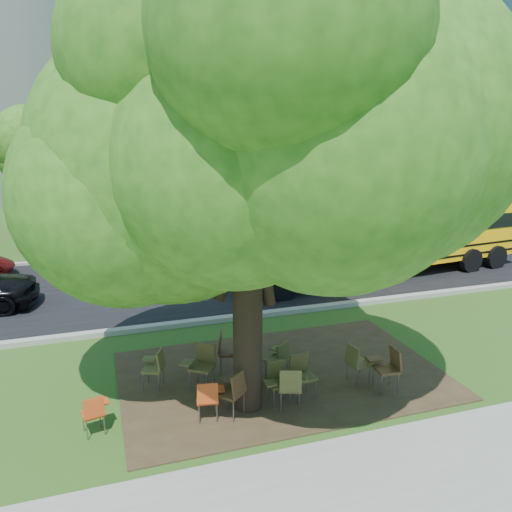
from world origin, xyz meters
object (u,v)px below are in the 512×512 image
object	(u,v)px
school_bus	(394,231)
chair_8	(155,365)
chair_2	(234,388)
main_tree	(247,142)
chair_6	(388,364)
chair_7	(358,360)
chair_4	(292,384)
chair_1	(209,396)
chair_5	(301,372)
chair_10	(226,349)
chair_3	(277,378)
chair_11	(279,356)
chair_0	(94,410)
chair_9	(202,361)

from	to	relation	value
school_bus	chair_8	size ratio (longest dim) A/B	13.40
chair_8	chair_2	bearing A→B (deg)	-117.42
main_tree	chair_6	distance (m)	5.41
chair_6	chair_7	world-z (taller)	chair_6
chair_4	chair_1	bearing A→B (deg)	-165.37
chair_5	chair_10	size ratio (longest dim) A/B	0.96
chair_6	chair_7	size ratio (longest dim) A/B	1.09
chair_3	chair_4	xyz separation A→B (m)	(0.17, -0.36, 0.03)
school_bus	chair_11	size ratio (longest dim) A/B	13.29
chair_1	main_tree	bearing A→B (deg)	25.22
chair_2	chair_11	xyz separation A→B (m)	(1.33, 1.12, -0.05)
chair_0	chair_3	bearing A→B (deg)	-11.90
chair_8	chair_6	bearing A→B (deg)	-85.84
chair_10	chair_0	bearing A→B (deg)	-47.19
chair_7	chair_10	size ratio (longest dim) A/B	0.90
chair_3	chair_8	world-z (taller)	chair_3
school_bus	chair_6	bearing A→B (deg)	-129.00
main_tree	chair_10	size ratio (longest dim) A/B	8.95
chair_8	chair_9	distance (m)	0.97
school_bus	chair_4	size ratio (longest dim) A/B	12.72
chair_0	chair_7	world-z (taller)	chair_7
chair_3	school_bus	bearing A→B (deg)	-135.34
chair_3	chair_7	world-z (taller)	chair_7
school_bus	chair_8	bearing A→B (deg)	-153.87
chair_7	chair_8	size ratio (longest dim) A/B	1.01
main_tree	chair_6	world-z (taller)	main_tree
chair_0	chair_9	size ratio (longest dim) A/B	0.80
chair_2	chair_4	distance (m)	1.13
chair_5	chair_11	world-z (taller)	chair_5
chair_11	chair_6	bearing A→B (deg)	-64.57
chair_2	chair_3	size ratio (longest dim) A/B	1.10
chair_3	chair_10	world-z (taller)	chair_10
chair_2	chair_10	distance (m)	1.73
school_bus	chair_10	xyz separation A→B (m)	(-7.92, -5.78, -1.00)
chair_11	main_tree	bearing A→B (deg)	-172.40
chair_9	chair_1	bearing A→B (deg)	119.48
chair_4	chair_9	size ratio (longest dim) A/B	0.93
chair_0	chair_5	distance (m)	3.98
main_tree	chair_2	xyz separation A→B (m)	(-0.35, -0.23, -4.51)
chair_2	chair_11	size ratio (longest dim) A/B	1.10
chair_5	chair_2	bearing A→B (deg)	1.60
chair_5	chair_4	bearing A→B (deg)	39.25
chair_3	main_tree	bearing A→B (deg)	-1.68
chair_7	chair_10	bearing A→B (deg)	-125.87
chair_0	chair_4	xyz separation A→B (m)	(3.62, -0.35, 0.08)
main_tree	chair_8	size ratio (longest dim) A/B	10.12
chair_8	chair_9	bearing A→B (deg)	-83.87
chair_9	chair_10	size ratio (longest dim) A/B	1.00
chair_1	chair_7	xyz separation A→B (m)	(3.33, 0.41, 0.03)
chair_0	chair_11	size ratio (longest dim) A/B	0.89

